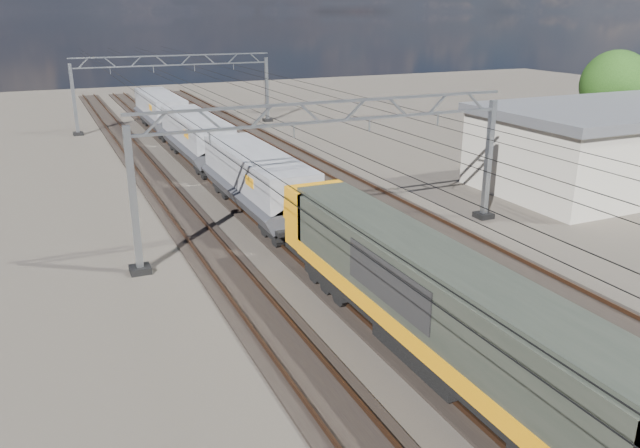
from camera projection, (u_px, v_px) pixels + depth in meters
name	position (u px, v px, depth m)	size (l,w,h in m)	color
ground	(370.00, 270.00, 28.17)	(160.00, 160.00, 0.00)	black
track_outer_west	(243.00, 292.00, 25.80)	(2.60, 140.00, 0.30)	black
track_loco	(330.00, 276.00, 27.36)	(2.60, 140.00, 0.30)	black
track_inner_east	(408.00, 262.00, 28.92)	(2.60, 140.00, 0.30)	black
track_outer_east	(478.00, 249.00, 30.49)	(2.60, 140.00, 0.30)	black
catenary_gantry_mid	(332.00, 167.00, 30.36)	(19.90, 0.90, 7.11)	gray
catenary_gantry_far	(176.00, 88.00, 61.40)	(19.90, 0.90, 7.11)	gray
overhead_wires	(300.00, 117.00, 33.21)	(12.03, 140.00, 0.53)	black
locomotive	(439.00, 304.00, 19.68)	(2.76, 21.10, 3.62)	black
hopper_wagon_lead	(257.00, 178.00, 34.97)	(3.38, 13.00, 3.25)	black
hopper_wagon_mid	(196.00, 135.00, 47.21)	(3.38, 13.00, 3.25)	black
hopper_wagon_third	(160.00, 109.00, 59.46)	(3.38, 13.00, 3.25)	black
industrial_shed	(621.00, 145.00, 41.05)	(18.60, 10.60, 5.40)	beige
tree_far	(620.00, 88.00, 50.19)	(5.91, 5.51, 8.25)	#3C291B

